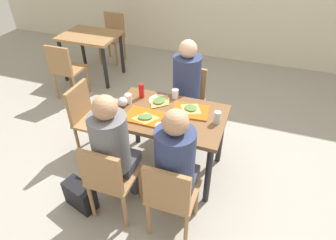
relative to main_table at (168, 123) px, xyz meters
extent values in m
cube|color=#9E998E|center=(0.00, 0.00, -0.65)|extent=(10.00, 10.00, 0.02)
cube|color=brown|center=(0.00, 0.00, 0.09)|extent=(1.13, 0.73, 0.04)
cylinder|color=black|center=(-0.51, -0.30, -0.29)|extent=(0.06, 0.06, 0.71)
cylinder|color=black|center=(0.51, -0.30, -0.29)|extent=(0.06, 0.06, 0.71)
cylinder|color=black|center=(-0.51, 0.30, -0.29)|extent=(0.06, 0.06, 0.71)
cylinder|color=black|center=(0.51, 0.30, -0.29)|extent=(0.06, 0.06, 0.71)
cube|color=#9E7247|center=(-0.28, -0.66, -0.19)|extent=(0.40, 0.40, 0.03)
cube|color=#9E7247|center=(-0.28, -0.84, 0.02)|extent=(0.38, 0.04, 0.40)
cylinder|color=#9E7247|center=(-0.45, -0.49, -0.42)|extent=(0.04, 0.04, 0.43)
cylinder|color=#9E7247|center=(-0.11, -0.49, -0.42)|extent=(0.04, 0.04, 0.43)
cylinder|color=#9E7247|center=(-0.45, -0.83, -0.42)|extent=(0.04, 0.04, 0.43)
cylinder|color=#9E7247|center=(-0.11, -0.83, -0.42)|extent=(0.04, 0.04, 0.43)
cube|color=#9E7247|center=(0.28, -0.66, -0.19)|extent=(0.40, 0.40, 0.03)
cube|color=#9E7247|center=(0.28, -0.84, 0.02)|extent=(0.38, 0.04, 0.40)
cylinder|color=#9E7247|center=(0.11, -0.49, -0.42)|extent=(0.04, 0.04, 0.43)
cylinder|color=#9E7247|center=(0.45, -0.49, -0.42)|extent=(0.04, 0.04, 0.43)
cylinder|color=#9E7247|center=(0.11, -0.83, -0.42)|extent=(0.04, 0.04, 0.43)
cylinder|color=#9E7247|center=(0.45, -0.83, -0.42)|extent=(0.04, 0.04, 0.43)
cube|color=#9E7247|center=(0.00, 0.66, -0.19)|extent=(0.40, 0.40, 0.03)
cube|color=#9E7247|center=(0.00, 0.84, 0.02)|extent=(0.38, 0.04, 0.40)
cylinder|color=#9E7247|center=(0.17, 0.49, -0.42)|extent=(0.04, 0.04, 0.43)
cylinder|color=#9E7247|center=(-0.17, 0.49, -0.42)|extent=(0.04, 0.04, 0.43)
cylinder|color=#9E7247|center=(0.17, 0.83, -0.42)|extent=(0.04, 0.04, 0.43)
cylinder|color=#9E7247|center=(-0.17, 0.83, -0.42)|extent=(0.04, 0.04, 0.43)
cube|color=#9E7247|center=(-0.87, 0.00, -0.19)|extent=(0.40, 0.40, 0.03)
cube|color=#9E7247|center=(-1.05, 0.00, 0.02)|extent=(0.04, 0.38, 0.40)
cylinder|color=#9E7247|center=(-0.70, 0.17, -0.42)|extent=(0.04, 0.04, 0.43)
cylinder|color=#9E7247|center=(-0.70, -0.17, -0.42)|extent=(0.04, 0.04, 0.43)
cylinder|color=#9E7247|center=(-1.04, 0.17, -0.42)|extent=(0.04, 0.04, 0.43)
cylinder|color=#9E7247|center=(-1.04, -0.17, -0.42)|extent=(0.04, 0.04, 0.43)
cylinder|color=#383842|center=(-0.36, -0.43, -0.41)|extent=(0.10, 0.10, 0.46)
cylinder|color=#383842|center=(-0.20, -0.43, -0.41)|extent=(0.10, 0.10, 0.46)
cube|color=#383842|center=(-0.28, -0.53, -0.13)|extent=(0.32, 0.28, 0.10)
cylinder|color=slate|center=(-0.28, -0.64, 0.18)|extent=(0.32, 0.32, 0.52)
sphere|color=tan|center=(-0.28, -0.64, 0.53)|extent=(0.20, 0.20, 0.20)
cylinder|color=#383842|center=(0.20, -0.43, -0.41)|extent=(0.10, 0.10, 0.46)
cylinder|color=#383842|center=(0.36, -0.43, -0.41)|extent=(0.10, 0.10, 0.46)
cube|color=#383842|center=(0.28, -0.53, -0.13)|extent=(0.32, 0.28, 0.10)
cylinder|color=navy|center=(0.28, -0.64, 0.18)|extent=(0.32, 0.32, 0.52)
sphere|color=tan|center=(0.28, -0.64, 0.53)|extent=(0.20, 0.20, 0.20)
cylinder|color=#383842|center=(0.08, 0.43, -0.41)|extent=(0.10, 0.10, 0.46)
cylinder|color=#383842|center=(-0.08, 0.43, -0.41)|extent=(0.10, 0.10, 0.46)
cube|color=#383842|center=(0.00, 0.53, -0.13)|extent=(0.32, 0.28, 0.10)
cylinder|color=navy|center=(0.00, 0.64, 0.18)|extent=(0.32, 0.32, 0.52)
sphere|color=#DBAD89|center=(0.00, 0.64, 0.53)|extent=(0.20, 0.20, 0.20)
cube|color=#D85914|center=(-0.20, -0.13, 0.12)|extent=(0.36, 0.26, 0.02)
cube|color=#D85914|center=(0.20, 0.11, 0.12)|extent=(0.38, 0.29, 0.02)
cylinder|color=white|center=(-0.17, 0.20, 0.11)|extent=(0.22, 0.22, 0.01)
cylinder|color=white|center=(0.17, -0.20, 0.11)|extent=(0.22, 0.22, 0.01)
pyramid|color=tan|center=(-0.17, -0.16, 0.13)|extent=(0.24, 0.20, 0.01)
ellipsoid|color=#4C7233|center=(-0.17, -0.16, 0.14)|extent=(0.16, 0.14, 0.01)
pyramid|color=#DBAD60|center=(0.19, 0.14, 0.13)|extent=(0.23, 0.22, 0.01)
ellipsoid|color=#4C7233|center=(0.19, 0.14, 0.14)|extent=(0.16, 0.16, 0.01)
pyramid|color=#C68C47|center=(-0.15, 0.17, 0.12)|extent=(0.20, 0.25, 0.01)
ellipsoid|color=#4C7233|center=(-0.15, 0.17, 0.13)|extent=(0.14, 0.18, 0.01)
pyramid|color=#C68C47|center=(0.17, -0.18, 0.12)|extent=(0.23, 0.22, 0.01)
ellipsoid|color=#D8C67F|center=(0.17, -0.18, 0.13)|extent=(0.16, 0.15, 0.01)
cylinder|color=white|center=(-0.03, 0.31, 0.16)|extent=(0.07, 0.07, 0.10)
cylinder|color=white|center=(0.03, -0.31, 0.16)|extent=(0.07, 0.07, 0.10)
cylinder|color=white|center=(-0.45, 0.05, 0.16)|extent=(0.07, 0.07, 0.10)
cylinder|color=#B7BCC6|center=(0.48, 0.02, 0.17)|extent=(0.07, 0.07, 0.12)
cylinder|color=red|center=(-0.37, 0.20, 0.19)|extent=(0.06, 0.06, 0.16)
sphere|color=silver|center=(-0.48, -0.02, 0.16)|extent=(0.10, 0.10, 0.10)
cube|color=black|center=(-0.63, -0.76, -0.50)|extent=(0.35, 0.25, 0.28)
cube|color=#9E7247|center=(-1.92, 1.66, 0.09)|extent=(0.90, 0.70, 0.04)
cylinder|color=black|center=(-2.31, 1.37, -0.29)|extent=(0.06, 0.06, 0.71)
cylinder|color=black|center=(-1.53, 1.37, -0.29)|extent=(0.06, 0.06, 0.71)
cylinder|color=black|center=(-2.31, 1.95, -0.29)|extent=(0.06, 0.06, 0.71)
cylinder|color=black|center=(-1.53, 1.95, -0.29)|extent=(0.06, 0.06, 0.71)
cube|color=#9E7247|center=(-1.92, 1.01, -0.19)|extent=(0.40, 0.40, 0.03)
cube|color=#9E7247|center=(-1.92, 0.83, 0.02)|extent=(0.38, 0.04, 0.40)
cylinder|color=#9E7247|center=(-2.09, 1.18, -0.42)|extent=(0.04, 0.04, 0.43)
cylinder|color=#9E7247|center=(-1.75, 1.18, -0.42)|extent=(0.04, 0.04, 0.43)
cylinder|color=#9E7247|center=(-2.09, 0.84, -0.42)|extent=(0.04, 0.04, 0.43)
cylinder|color=#9E7247|center=(-1.75, 0.84, -0.42)|extent=(0.04, 0.04, 0.43)
cube|color=#9E7247|center=(-1.92, 2.31, -0.19)|extent=(0.40, 0.40, 0.03)
cube|color=#9E7247|center=(-1.92, 2.49, 0.02)|extent=(0.38, 0.04, 0.40)
cylinder|color=#9E7247|center=(-1.75, 2.14, -0.42)|extent=(0.04, 0.04, 0.43)
cylinder|color=#9E7247|center=(-2.09, 2.14, -0.42)|extent=(0.04, 0.04, 0.43)
cylinder|color=#9E7247|center=(-1.75, 2.48, -0.42)|extent=(0.04, 0.04, 0.43)
cylinder|color=#9E7247|center=(-2.09, 2.48, -0.42)|extent=(0.04, 0.04, 0.43)
camera|label=1|loc=(0.78, -2.22, 1.77)|focal=31.17mm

